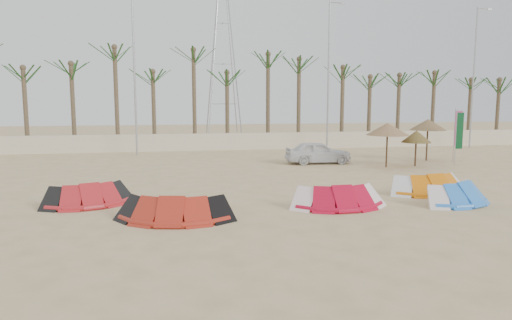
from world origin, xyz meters
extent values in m
plane|color=#D6B789|center=(0.00, 0.00, 0.00)|extent=(120.00, 120.00, 0.00)
cube|color=beige|center=(0.00, 22.00, 0.65)|extent=(60.00, 0.30, 1.30)
cylinder|color=brown|center=(-14.00, 23.50, 3.25)|extent=(0.32, 0.32, 6.50)
ellipsoid|color=#194719|center=(-14.00, 23.50, 6.50)|extent=(4.00, 4.00, 2.40)
cylinder|color=brown|center=(-4.00, 23.50, 3.25)|extent=(0.32, 0.32, 6.50)
ellipsoid|color=#194719|center=(-4.00, 23.50, 6.50)|extent=(4.00, 4.00, 2.40)
cylinder|color=brown|center=(6.00, 23.50, 3.25)|extent=(0.32, 0.32, 6.50)
ellipsoid|color=#194719|center=(6.00, 23.50, 6.50)|extent=(4.00, 4.00, 2.40)
cylinder|color=brown|center=(16.00, 23.50, 3.25)|extent=(0.32, 0.32, 6.50)
ellipsoid|color=#194719|center=(16.00, 23.50, 6.50)|extent=(4.00, 4.00, 2.40)
cylinder|color=brown|center=(24.00, 23.50, 3.25)|extent=(0.32, 0.32, 6.50)
ellipsoid|color=#194719|center=(24.00, 23.50, 6.50)|extent=(4.00, 4.00, 2.40)
cylinder|color=#A5A8AD|center=(-6.00, 20.00, 5.50)|extent=(0.14, 0.14, 11.00)
cylinder|color=#A5A8AD|center=(8.00, 20.00, 5.50)|extent=(0.14, 0.14, 11.00)
cylinder|color=#A5A8AD|center=(8.50, 20.00, 10.90)|extent=(1.00, 0.08, 0.08)
cube|color=#A5A8AD|center=(9.00, 20.00, 10.85)|extent=(0.35, 0.14, 0.10)
cylinder|color=#A5A8AD|center=(20.00, 20.00, 5.50)|extent=(0.14, 0.14, 11.00)
cylinder|color=#A5A8AD|center=(20.50, 20.00, 10.90)|extent=(1.00, 0.08, 0.08)
cube|color=#A5A8AD|center=(21.00, 20.00, 10.85)|extent=(0.35, 0.14, 0.10)
cylinder|color=red|center=(-6.51, 4.18, 0.10)|extent=(2.75, 1.20, 0.20)
cube|color=black|center=(-7.80, 4.28, 0.25)|extent=(0.95, 1.24, 0.40)
cube|color=black|center=(-5.22, 4.28, 0.25)|extent=(0.95, 1.24, 0.40)
cylinder|color=#A82617|center=(-3.45, 1.51, 0.10)|extent=(3.37, 0.91, 0.20)
cube|color=black|center=(-4.98, 1.61, 0.25)|extent=(0.82, 1.20, 0.40)
cube|color=black|center=(-1.92, 1.61, 0.25)|extent=(0.82, 1.20, 0.40)
cylinder|color=red|center=(2.35, 2.26, 0.10)|extent=(3.10, 0.28, 0.20)
cube|color=white|center=(0.95, 2.36, 0.25)|extent=(0.63, 1.12, 0.40)
cube|color=white|center=(3.74, 2.36, 0.25)|extent=(0.63, 1.12, 0.40)
cylinder|color=orange|center=(6.95, 3.98, 0.10)|extent=(3.20, 0.62, 0.20)
cube|color=white|center=(5.51, 4.08, 0.25)|extent=(0.74, 1.17, 0.40)
cube|color=white|center=(8.39, 4.08, 0.25)|extent=(0.74, 1.17, 0.40)
cylinder|color=#2E7CE2|center=(6.94, 2.06, 0.10)|extent=(2.61, 1.28, 0.20)
cube|color=silver|center=(5.70, 2.16, 0.25)|extent=(0.99, 1.25, 0.40)
cube|color=silver|center=(8.19, 2.16, 0.25)|extent=(0.99, 1.25, 0.40)
cylinder|color=#4C331E|center=(8.56, 11.28, 1.22)|extent=(0.10, 0.10, 2.45)
cone|color=#A0774F|center=(8.56, 11.28, 2.20)|extent=(2.43, 2.43, 0.70)
cylinder|color=#4C331E|center=(10.44, 11.42, 0.99)|extent=(0.10, 0.10, 1.99)
cone|color=brown|center=(10.44, 11.42, 1.74)|extent=(1.72, 1.72, 0.70)
cylinder|color=#4C331E|center=(12.41, 13.55, 1.27)|extent=(0.10, 0.10, 2.55)
cone|color=olive|center=(12.41, 13.55, 2.30)|extent=(2.27, 2.27, 0.70)
cylinder|color=#A5A8AD|center=(13.61, 12.53, 1.68)|extent=(0.04, 0.04, 3.37)
cube|color=#D9529A|center=(13.83, 12.53, 2.09)|extent=(0.39, 0.19, 2.19)
cylinder|color=#A5A8AD|center=(12.96, 11.39, 1.64)|extent=(0.04, 0.04, 3.28)
cube|color=#0A411E|center=(13.18, 11.39, 2.04)|extent=(0.42, 0.05, 2.13)
imported|color=white|center=(5.20, 13.53, 0.67)|extent=(4.00, 1.74, 1.34)
camera|label=1|loc=(-3.41, -12.90, 3.82)|focal=32.00mm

